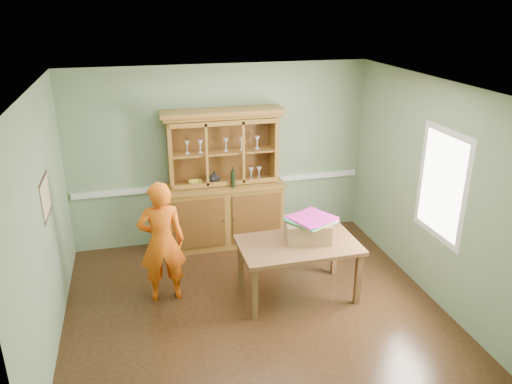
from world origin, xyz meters
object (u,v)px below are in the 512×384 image
object	(u,v)px
dining_table	(298,249)
cardboard_box	(307,230)
china_hutch	(225,199)
person	(162,242)

from	to	relation	value
dining_table	cardboard_box	xyz separation A→B (m)	(0.14, 0.08, 0.21)
china_hutch	dining_table	xyz separation A→B (m)	(0.61, -1.67, -0.09)
person	china_hutch	bearing A→B (deg)	-127.32
china_hutch	person	size ratio (longest dim) A/B	1.33
person	cardboard_box	bearing A→B (deg)	171.91
china_hutch	person	distance (m)	1.67
china_hutch	dining_table	world-z (taller)	china_hutch
cardboard_box	person	size ratio (longest dim) A/B	0.35
china_hutch	dining_table	size ratio (longest dim) A/B	1.41
dining_table	person	size ratio (longest dim) A/B	0.95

